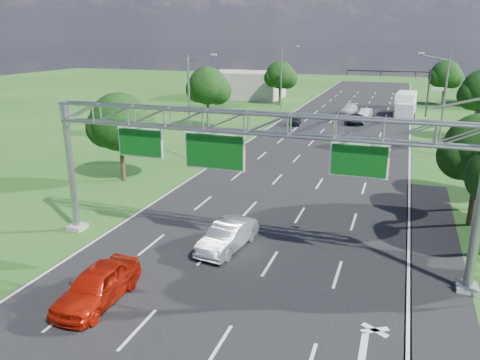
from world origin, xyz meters
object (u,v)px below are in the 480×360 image
at_px(sign_gantry, 247,134).
at_px(box_truck, 405,105).
at_px(silver_sedan, 228,236).
at_px(traffic_signal, 404,81).
at_px(red_coupe, 97,285).

distance_m(sign_gantry, box_truck, 53.23).
xyz_separation_m(sign_gantry, box_truck, (7.67, 52.41, -5.21)).
xyz_separation_m(sign_gantry, silver_sedan, (-1.33, 0.52, -6.09)).
bearing_deg(traffic_signal, box_truck, -48.64).
xyz_separation_m(traffic_signal, box_truck, (0.52, -0.59, -3.49)).
relative_size(traffic_signal, box_truck, 1.30).
relative_size(sign_gantry, silver_sedan, 4.85).
bearing_deg(silver_sedan, red_coupe, -108.68).
bearing_deg(box_truck, sign_gantry, -93.93).
bearing_deg(sign_gantry, red_coupe, -126.41).
distance_m(silver_sedan, box_truck, 52.68).
distance_m(sign_gantry, red_coupe, 10.29).
bearing_deg(silver_sedan, box_truck, 88.08).
relative_size(silver_sedan, box_truck, 0.52).
height_order(sign_gantry, box_truck, sign_gantry).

